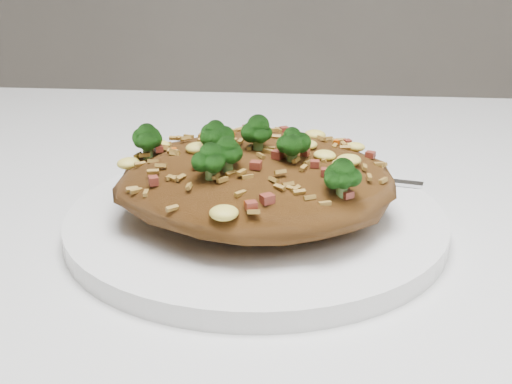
{
  "coord_description": "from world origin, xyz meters",
  "views": [
    {
      "loc": [
        0.16,
        -0.44,
        0.96
      ],
      "look_at": [
        0.12,
        0.01,
        0.78
      ],
      "focal_mm": 50.0,
      "sensor_mm": 36.0,
      "label": 1
    }
  ],
  "objects_px": {
    "dining_table": "(95,340)",
    "plate": "(256,221)",
    "fried_rice": "(255,171)",
    "fork": "(327,175)"
  },
  "relations": [
    {
      "from": "plate",
      "to": "fork",
      "type": "relative_size",
      "value": 1.62
    },
    {
      "from": "fried_rice",
      "to": "fork",
      "type": "height_order",
      "value": "fried_rice"
    },
    {
      "from": "plate",
      "to": "fried_rice",
      "type": "relative_size",
      "value": 1.38
    },
    {
      "from": "plate",
      "to": "fried_rice",
      "type": "height_order",
      "value": "fried_rice"
    },
    {
      "from": "fork",
      "to": "fried_rice",
      "type": "bearing_deg",
      "value": -111.3
    },
    {
      "from": "dining_table",
      "to": "plate",
      "type": "height_order",
      "value": "plate"
    },
    {
      "from": "dining_table",
      "to": "plate",
      "type": "distance_m",
      "value": 0.15
    },
    {
      "from": "dining_table",
      "to": "fork",
      "type": "distance_m",
      "value": 0.22
    },
    {
      "from": "fried_rice",
      "to": "fork",
      "type": "xyz_separation_m",
      "value": [
        0.05,
        0.07,
        -0.03
      ]
    },
    {
      "from": "dining_table",
      "to": "fried_rice",
      "type": "distance_m",
      "value": 0.18
    }
  ]
}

